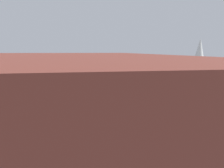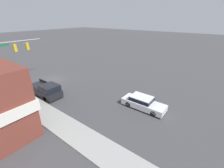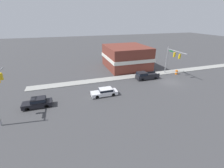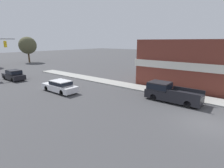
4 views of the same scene
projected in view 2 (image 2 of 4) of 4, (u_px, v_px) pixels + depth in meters
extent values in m
plane|color=#424244|center=(51.00, 80.00, 24.29)|extent=(200.00, 200.00, 0.00)
cube|color=#9E9E99|center=(13.00, 93.00, 20.12)|extent=(2.40, 60.00, 0.14)
cylinder|color=gray|center=(18.00, 41.00, 21.50)|extent=(6.37, 0.18, 0.18)
cube|color=gold|center=(15.00, 48.00, 21.38)|extent=(0.36, 0.36, 1.05)
sphere|color=yellow|center=(14.00, 46.00, 21.36)|extent=(0.22, 0.22, 0.22)
cube|color=gold|center=(27.00, 46.00, 22.63)|extent=(0.36, 0.36, 1.05)
sphere|color=yellow|center=(26.00, 44.00, 22.61)|extent=(0.22, 0.22, 0.22)
cube|color=#196B38|center=(3.00, 45.00, 20.18)|extent=(1.40, 0.04, 0.30)
cylinder|color=black|center=(159.00, 107.00, 16.46)|extent=(0.22, 0.66, 0.66)
cylinder|color=black|center=(153.00, 114.00, 15.34)|extent=(0.22, 0.66, 0.66)
cylinder|color=black|center=(135.00, 99.00, 18.12)|extent=(0.22, 0.66, 0.66)
cylinder|color=black|center=(128.00, 104.00, 16.99)|extent=(0.22, 0.66, 0.66)
cube|color=silver|center=(143.00, 104.00, 16.65)|extent=(1.77, 4.84, 0.67)
cube|color=silver|center=(142.00, 99.00, 16.56)|extent=(1.63, 2.32, 0.55)
cube|color=black|center=(142.00, 99.00, 16.56)|extent=(1.65, 2.41, 0.39)
cylinder|color=black|center=(58.00, 94.00, 19.38)|extent=(0.22, 0.66, 0.66)
cylinder|color=black|center=(46.00, 99.00, 18.11)|extent=(0.22, 0.66, 0.66)
cylinder|color=black|center=(44.00, 87.00, 21.20)|extent=(0.22, 0.66, 0.66)
cylinder|color=black|center=(32.00, 91.00, 19.93)|extent=(0.22, 0.66, 0.66)
cube|color=black|center=(44.00, 91.00, 19.54)|extent=(1.96, 5.32, 0.85)
cube|color=black|center=(50.00, 88.00, 18.41)|extent=(1.87, 2.02, 0.76)
cube|color=black|center=(50.00, 88.00, 18.41)|extent=(1.89, 2.10, 0.53)
cube|color=black|center=(45.00, 82.00, 20.61)|extent=(0.12, 3.00, 0.35)
cube|color=black|center=(32.00, 87.00, 19.27)|extent=(0.12, 3.00, 0.35)
cylinder|color=orange|center=(11.00, 78.00, 23.99)|extent=(0.62, 0.62, 1.05)
cylinder|color=white|center=(11.00, 77.00, 23.97)|extent=(0.64, 0.64, 0.19)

